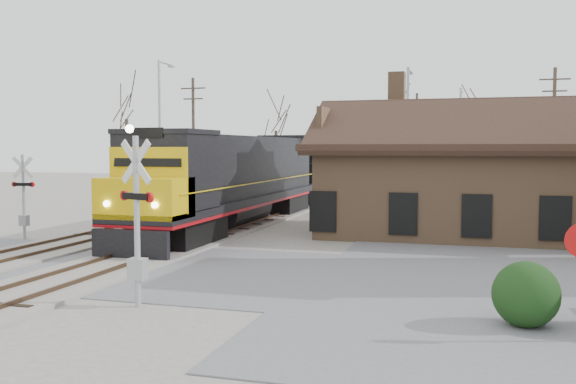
{
  "coord_description": "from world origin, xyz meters",
  "views": [
    {
      "loc": [
        12.0,
        -19.37,
        4.12
      ],
      "look_at": [
        3.59,
        9.0,
        2.05
      ],
      "focal_mm": 40.0,
      "sensor_mm": 36.0,
      "label": 1
    }
  ],
  "objects": [
    {
      "name": "ground",
      "position": [
        0.0,
        0.0,
        0.0
      ],
      "size": [
        140.0,
        140.0,
        0.0
      ],
      "primitive_type": "plane",
      "color": "#A19C91",
      "rests_on": "ground"
    },
    {
      "name": "road",
      "position": [
        0.0,
        0.0,
        0.01
      ],
      "size": [
        60.0,
        9.0,
        0.03
      ],
      "primitive_type": "cube",
      "color": "slate",
      "rests_on": "ground"
    },
    {
      "name": "utility_pole_a",
      "position": [
        -9.01,
        25.95,
        4.93
      ],
      "size": [
        2.0,
        0.24,
        9.42
      ],
      "color": "#382D23",
      "rests_on": "ground"
    },
    {
      "name": "tree_a",
      "position": [
        -18.28,
        31.86,
        7.73
      ],
      "size": [
        4.43,
        4.43,
        10.86
      ],
      "color": "#382D23",
      "rests_on": "ground"
    },
    {
      "name": "streetlight_c",
      "position": [
        10.61,
        33.32,
        4.93
      ],
      "size": [
        0.25,
        2.04,
        8.79
      ],
      "color": "#A5A8AD",
      "rests_on": "ground"
    },
    {
      "name": "hedge_a",
      "position": [
        13.11,
        -3.98,
        0.76
      ],
      "size": [
        1.52,
        1.52,
        1.52
      ],
      "primitive_type": "sphere",
      "color": "black",
      "rests_on": "ground"
    },
    {
      "name": "tree_b",
      "position": [
        -7.11,
        40.97,
        6.69
      ],
      "size": [
        3.84,
        3.84,
        9.4
      ],
      "color": "#382D23",
      "rests_on": "ground"
    },
    {
      "name": "depot",
      "position": [
        11.99,
        12.0,
        2.41
      ],
      "size": [
        15.2,
        9.31,
        7.9
      ],
      "color": "#8A6747",
      "rests_on": "ground"
    },
    {
      "name": "crossbuck_near",
      "position": [
        3.65,
        -4.82,
        2.05
      ],
      "size": [
        1.2,
        0.54,
        4.41
      ],
      "rotation": [
        0.0,
        0.0,
        -0.38
      ],
      "color": "#A5A8AD",
      "rests_on": "ground"
    },
    {
      "name": "utility_pole_c",
      "position": [
        16.93,
        28.01,
        4.99
      ],
      "size": [
        2.0,
        0.24,
        9.54
      ],
      "color": "#382D23",
      "rests_on": "ground"
    },
    {
      "name": "streetlight_b",
      "position": [
        7.82,
        20.7,
        5.04
      ],
      "size": [
        0.25,
        2.04,
        9.01
      ],
      "color": "#A5A8AD",
      "rests_on": "ground"
    },
    {
      "name": "streetlight_a",
      "position": [
        -7.24,
        17.29,
        5.32
      ],
      "size": [
        0.25,
        2.04,
        9.56
      ],
      "color": "#A5A8AD",
      "rests_on": "ground"
    },
    {
      "name": "track_main",
      "position": [
        0.0,
        15.0,
        0.07
      ],
      "size": [
        3.4,
        90.0,
        0.24
      ],
      "color": "#A19C91",
      "rests_on": "ground"
    },
    {
      "name": "locomotive_lead",
      "position": [
        0.0,
        11.33,
        2.57
      ],
      "size": [
        3.28,
        21.97,
        4.88
      ],
      "color": "black",
      "rests_on": "ground"
    },
    {
      "name": "tree_e",
      "position": [
        19.29,
        38.74,
        6.31
      ],
      "size": [
        3.62,
        3.62,
        8.88
      ],
      "color": "#382D23",
      "rests_on": "ground"
    },
    {
      "name": "locomotive_trailing",
      "position": [
        0.0,
        33.57,
        2.57
      ],
      "size": [
        3.28,
        21.97,
        4.62
      ],
      "color": "black",
      "rests_on": "ground"
    },
    {
      "name": "track_siding",
      "position": [
        -4.5,
        15.0,
        0.07
      ],
      "size": [
        3.4,
        90.0,
        0.24
      ],
      "color": "#A19C91",
      "rests_on": "ground"
    },
    {
      "name": "utility_pole_b",
      "position": [
        6.1,
        45.5,
        4.96
      ],
      "size": [
        2.0,
        0.24,
        9.47
      ],
      "color": "#382D23",
      "rests_on": "ground"
    },
    {
      "name": "tree_c",
      "position": [
        4.37,
        45.43,
        7.49
      ],
      "size": [
        4.29,
        4.29,
        10.52
      ],
      "color": "#382D23",
      "rests_on": "ground"
    },
    {
      "name": "tree_d",
      "position": [
        11.31,
        41.21,
        7.23
      ],
      "size": [
        4.15,
        4.15,
        10.16
      ],
      "color": "#382D23",
      "rests_on": "ground"
    },
    {
      "name": "crossbuck_far",
      "position": [
        -7.4,
        4.57,
        1.8
      ],
      "size": [
        1.08,
        0.29,
        3.8
      ],
      "rotation": [
        0.0,
        0.0,
        3.28
      ],
      "color": "#A5A8AD",
      "rests_on": "ground"
    }
  ]
}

